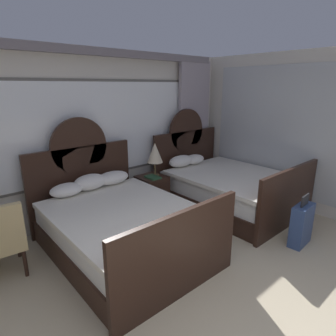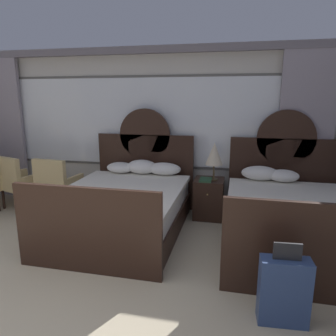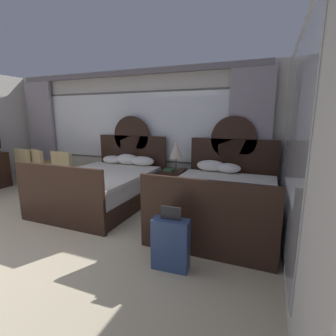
{
  "view_description": "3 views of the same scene",
  "coord_description": "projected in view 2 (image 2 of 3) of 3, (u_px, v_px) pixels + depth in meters",
  "views": [
    {
      "loc": [
        -1.61,
        -0.57,
        2.14
      ],
      "look_at": [
        0.9,
        2.29,
        1.03
      ],
      "focal_mm": 30.32,
      "sensor_mm": 36.0,
      "label": 1
    },
    {
      "loc": [
        1.66,
        -1.6,
        1.88
      ],
      "look_at": [
        0.74,
        2.5,
        0.92
      ],
      "focal_mm": 33.36,
      "sensor_mm": 36.0,
      "label": 2
    },
    {
      "loc": [
        3.03,
        -1.48,
        1.68
      ],
      "look_at": [
        1.4,
        2.52,
        0.79
      ],
      "focal_mm": 26.62,
      "sensor_mm": 36.0,
      "label": 3
    }
  ],
  "objects": [
    {
      "name": "armchair_by_window_centre",
      "position": [
        18.0,
        180.0,
        5.29
      ],
      "size": [
        0.74,
        0.74,
        0.92
      ],
      "color": "tan",
      "rests_on": "ground_plane"
    },
    {
      "name": "armchair_by_window_left",
      "position": [
        57.0,
        183.0,
        5.13
      ],
      "size": [
        0.63,
        0.63,
        0.92
      ],
      "color": "tan",
      "rests_on": "ground_plane"
    },
    {
      "name": "table_lamp_on_nightstand",
      "position": [
        214.0,
        154.0,
        4.75
      ],
      "size": [
        0.27,
        0.27,
        0.58
      ],
      "color": "brown",
      "rests_on": "nightstand_between_beds"
    },
    {
      "name": "suitcase_on_floor",
      "position": [
        284.0,
        291.0,
        2.61
      ],
      "size": [
        0.42,
        0.2,
        0.73
      ],
      "color": "navy",
      "rests_on": "ground_plane"
    },
    {
      "name": "wall_back_window",
      "position": [
        140.0,
        125.0,
        5.41
      ],
      "size": [
        6.55,
        0.22,
        2.7
      ],
      "color": "beige",
      "rests_on": "ground_plane"
    },
    {
      "name": "nightstand_between_beds",
      "position": [
        209.0,
        198.0,
        4.93
      ],
      "size": [
        0.46,
        0.48,
        0.62
      ],
      "color": "black",
      "rests_on": "ground_plane"
    },
    {
      "name": "book_on_nightstand",
      "position": [
        206.0,
        180.0,
        4.78
      ],
      "size": [
        0.18,
        0.26,
        0.03
      ],
      "color": "#285133",
      "rests_on": "nightstand_between_beds"
    },
    {
      "name": "bed_near_mirror",
      "position": [
        291.0,
        219.0,
        3.97
      ],
      "size": [
        1.66,
        2.26,
        1.7
      ],
      "color": "black",
      "rests_on": "ground_plane"
    },
    {
      "name": "bed_near_window",
      "position": [
        125.0,
        205.0,
        4.45
      ],
      "size": [
        1.66,
        2.26,
        1.7
      ],
      "color": "black",
      "rests_on": "ground_plane"
    }
  ]
}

